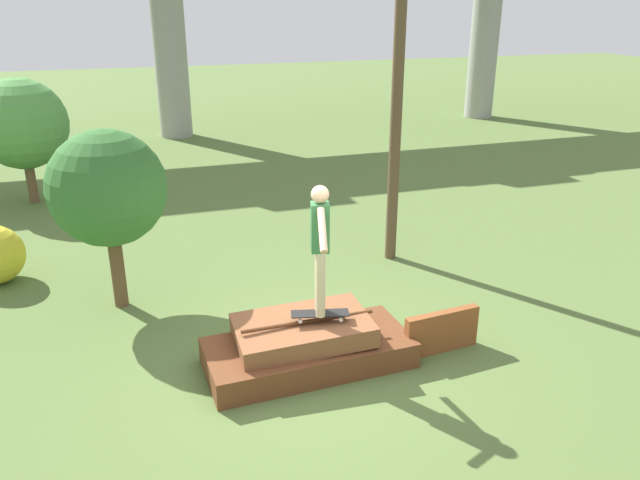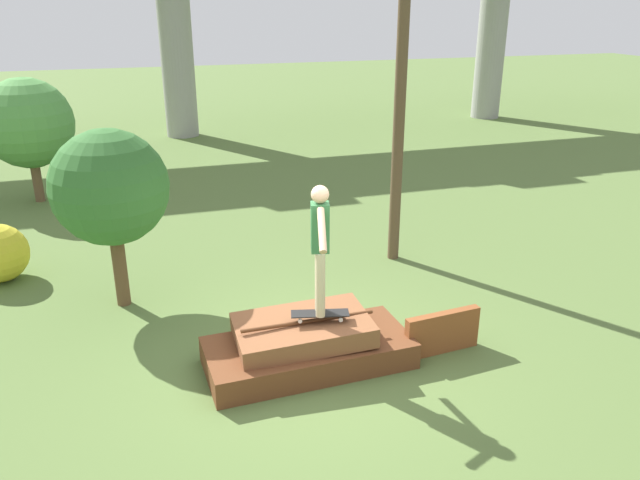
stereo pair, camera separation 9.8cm
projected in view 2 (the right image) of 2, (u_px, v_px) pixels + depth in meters
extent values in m
plane|color=#567038|center=(309.00, 364.00, 8.25)|extent=(80.00, 80.00, 0.00)
cube|color=brown|center=(309.00, 353.00, 8.18)|extent=(2.71, 1.27, 0.35)
cube|color=brown|center=(302.00, 330.00, 8.13)|extent=(1.78, 1.15, 0.33)
cylinder|color=#5B3319|center=(308.00, 321.00, 8.02)|extent=(1.76, 0.05, 0.05)
cube|color=brown|center=(442.00, 333.00, 8.44)|extent=(1.11, 0.22, 0.59)
cube|color=black|center=(320.00, 313.00, 7.99)|extent=(0.77, 0.38, 0.01)
cylinder|color=silver|center=(339.00, 313.00, 8.11)|extent=(0.06, 0.04, 0.05)
cylinder|color=silver|center=(341.00, 320.00, 7.94)|extent=(0.06, 0.04, 0.05)
cylinder|color=silver|center=(300.00, 314.00, 8.08)|extent=(0.06, 0.04, 0.05)
cylinder|color=silver|center=(300.00, 321.00, 7.91)|extent=(0.06, 0.04, 0.05)
cylinder|color=#C6B78E|center=(320.00, 280.00, 7.91)|extent=(0.12, 0.12, 0.86)
cylinder|color=#C6B78E|center=(320.00, 285.00, 7.75)|extent=(0.12, 0.12, 0.86)
cube|color=#2D6638|center=(320.00, 227.00, 7.57)|extent=(0.26, 0.26, 0.62)
sphere|color=tan|center=(320.00, 194.00, 7.41)|extent=(0.22, 0.22, 0.22)
cylinder|color=tan|center=(318.00, 211.00, 7.86)|extent=(0.22, 0.54, 0.42)
cylinder|color=tan|center=(322.00, 230.00, 7.21)|extent=(0.22, 0.54, 0.42)
cylinder|color=gray|center=(175.00, 36.00, 20.79)|extent=(1.10, 1.10, 6.67)
cylinder|color=gray|center=(492.00, 31.00, 24.20)|extent=(1.10, 1.10, 6.67)
cylinder|color=brown|center=(402.00, 66.00, 10.39)|extent=(0.20, 0.20, 6.93)
cylinder|color=brown|center=(37.00, 181.00, 14.71)|extent=(0.22, 0.22, 0.99)
sphere|color=#4C8E42|center=(28.00, 123.00, 14.21)|extent=(2.05, 2.05, 2.05)
cylinder|color=brown|center=(120.00, 270.00, 9.67)|extent=(0.21, 0.21, 1.18)
sphere|color=#336B2D|center=(110.00, 187.00, 9.19)|extent=(1.74, 1.74, 1.74)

